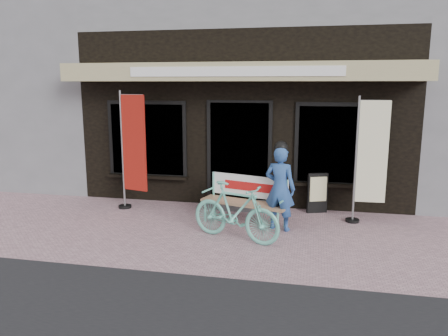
% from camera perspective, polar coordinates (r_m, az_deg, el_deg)
% --- Properties ---
extents(ground, '(70.00, 70.00, 0.00)m').
position_cam_1_polar(ground, '(7.40, -0.72, -9.05)').
color(ground, '#B58A94').
rests_on(ground, ground).
extents(storefront, '(7.00, 6.77, 6.00)m').
position_cam_1_polar(storefront, '(11.85, 4.59, 13.20)').
color(storefront, black).
rests_on(storefront, ground).
extents(bench, '(1.66, 0.83, 0.87)m').
position_cam_1_polar(bench, '(7.99, 2.93, -3.68)').
color(bench, '#63C2AD').
rests_on(bench, ground).
extents(person, '(0.61, 0.48, 1.57)m').
position_cam_1_polar(person, '(7.63, 7.33, -2.44)').
color(person, '#2A4F92').
rests_on(person, ground).
extents(bicycle, '(1.66, 0.97, 0.96)m').
position_cam_1_polar(bicycle, '(7.15, 1.49, -5.73)').
color(bicycle, '#63C2AD').
rests_on(bicycle, ground).
extents(nobori_red, '(0.71, 0.32, 2.40)m').
position_cam_1_polar(nobori_red, '(8.90, -11.91, 2.39)').
color(nobori_red, gray).
rests_on(nobori_red, ground).
extents(nobori_cream, '(0.68, 0.26, 2.32)m').
position_cam_1_polar(nobori_cream, '(8.29, 18.45, 1.14)').
color(nobori_cream, gray).
rests_on(nobori_cream, ground).
extents(menu_stand, '(0.40, 0.21, 0.80)m').
position_cam_1_polar(menu_stand, '(8.84, 12.11, -3.15)').
color(menu_stand, black).
rests_on(menu_stand, ground).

